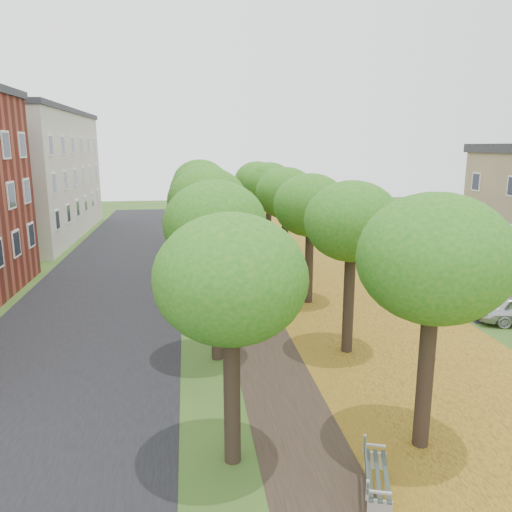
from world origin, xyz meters
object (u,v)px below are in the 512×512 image
object	(u,v)px
car_red	(473,285)
car_grey	(420,257)
bench	(375,474)
car_white	(400,246)

from	to	relation	value
car_red	car_grey	xyz separation A→B (m)	(0.00, 5.85, 0.12)
bench	car_white	xyz separation A→B (m)	(10.57, 22.90, 0.27)
car_red	car_grey	distance (m)	5.85
car_red	car_white	bearing A→B (deg)	16.89
bench	car_red	distance (m)	16.73
bench	car_grey	distance (m)	21.66
car_grey	bench	bearing A→B (deg)	130.86
car_red	car_white	distance (m)	9.67
bench	car_white	bearing A→B (deg)	-6.99
car_grey	car_white	xyz separation A→B (m)	(0.34, 3.81, -0.04)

